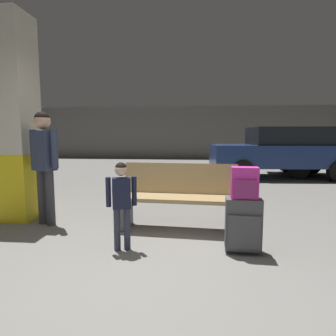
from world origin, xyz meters
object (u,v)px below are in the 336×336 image
(suitcase, at_px, (243,224))
(adult, at_px, (44,156))
(bench, at_px, (178,197))
(backpack_bright, at_px, (245,183))
(parked_car_near, at_px, (282,151))
(structural_pillar, at_px, (14,120))
(child, at_px, (121,197))

(suitcase, xyz_separation_m, adult, (-2.64, 0.75, 0.67))
(bench, distance_m, adult, 1.97)
(backpack_bright, xyz_separation_m, parked_car_near, (2.10, 5.71, 0.03))
(structural_pillar, xyz_separation_m, suitcase, (3.23, -1.01, -1.18))
(backpack_bright, relative_size, parked_car_near, 0.08)
(parked_car_near, bearing_deg, adult, -133.73)
(bench, relative_size, suitcase, 2.70)
(child, relative_size, parked_car_near, 0.24)
(adult, bearing_deg, bench, -0.17)
(backpack_bright, bearing_deg, structural_pillar, 162.67)
(structural_pillar, relative_size, adult, 1.88)
(structural_pillar, bearing_deg, parked_car_near, 41.41)
(backpack_bright, relative_size, child, 0.34)
(bench, distance_m, parked_car_near, 5.73)
(structural_pillar, bearing_deg, backpack_bright, -17.33)
(adult, bearing_deg, structural_pillar, 156.18)
(adult, relative_size, parked_car_near, 0.38)
(adult, bearing_deg, child, -31.30)
(backpack_bright, xyz_separation_m, adult, (-2.64, 0.75, 0.22))
(backpack_bright, height_order, child, child)
(suitcase, xyz_separation_m, backpack_bright, (-0.00, -0.00, 0.45))
(bench, relative_size, child, 1.65)
(structural_pillar, xyz_separation_m, parked_car_near, (5.33, 4.70, -0.70))
(suitcase, bearing_deg, bench, 135.14)
(bench, distance_m, backpack_bright, 1.10)
(backpack_bright, bearing_deg, child, -177.86)
(child, xyz_separation_m, parked_car_near, (3.43, 5.75, 0.20))
(adult, distance_m, parked_car_near, 6.86)
(suitcase, xyz_separation_m, child, (-1.33, -0.05, 0.29))
(backpack_bright, bearing_deg, adult, 164.18)
(structural_pillar, relative_size, suitcase, 5.01)
(backpack_bright, height_order, parked_car_near, parked_car_near)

